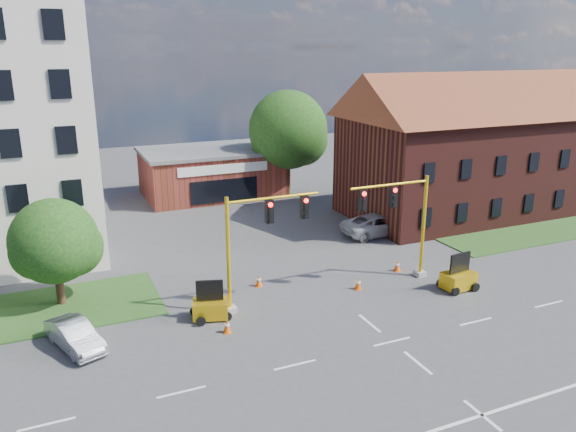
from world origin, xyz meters
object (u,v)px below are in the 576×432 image
at_px(signal_mast_east, 401,217).
at_px(trailer_west, 210,307).
at_px(signal_mast_west, 259,237).
at_px(trailer_east, 458,279).
at_px(pickup_white, 378,224).

relative_size(signal_mast_east, trailer_west, 3.09).
height_order(signal_mast_west, trailer_east, signal_mast_west).
bearing_deg(pickup_white, signal_mast_east, 153.66).
height_order(trailer_west, trailer_east, trailer_east).
bearing_deg(pickup_white, trailer_east, 172.10).
distance_m(trailer_west, pickup_white, 17.03).
xyz_separation_m(signal_mast_east, pickup_white, (3.55, 7.73, -3.16)).
distance_m(trailer_east, pickup_white, 10.25).
height_order(trailer_west, pickup_white, trailer_west).
relative_size(signal_mast_west, trailer_west, 3.09).
xyz_separation_m(signal_mast_west, pickup_white, (12.27, 7.73, -3.16)).
bearing_deg(signal_mast_east, trailer_east, -45.33).
height_order(signal_mast_west, pickup_white, signal_mast_west).
xyz_separation_m(trailer_west, pickup_white, (15.04, 8.00, 0.14)).
bearing_deg(signal_mast_west, trailer_east, -12.47).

